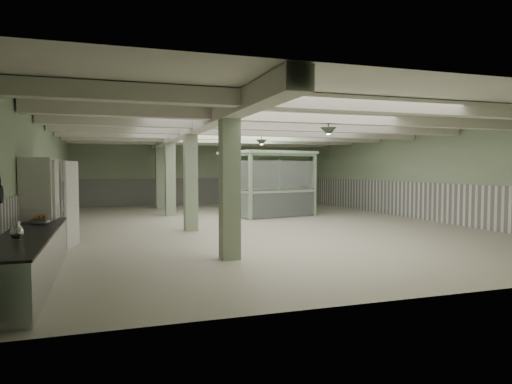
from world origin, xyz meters
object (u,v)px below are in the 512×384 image
object	(u,v)px
walkin_cooler	(44,203)
guard_booth	(267,173)
prep_counter	(27,258)
filing_cabinet	(307,199)

from	to	relation	value
walkin_cooler	guard_booth	xyz separation A→B (m)	(8.21, 6.74, 0.66)
prep_counter	guard_booth	bearing A→B (deg)	50.78
prep_counter	guard_booth	size ratio (longest dim) A/B	1.32
prep_counter	guard_booth	distance (m)	12.93
filing_cabinet	guard_booth	bearing A→B (deg)	166.63
prep_counter	guard_booth	xyz separation A→B (m)	(8.13, 9.96, 1.41)
walkin_cooler	filing_cabinet	world-z (taller)	walkin_cooler
prep_counter	walkin_cooler	xyz separation A→B (m)	(-0.08, 3.22, 0.75)
prep_counter	filing_cabinet	size ratio (longest dim) A/B	4.13
guard_booth	filing_cabinet	distance (m)	2.37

